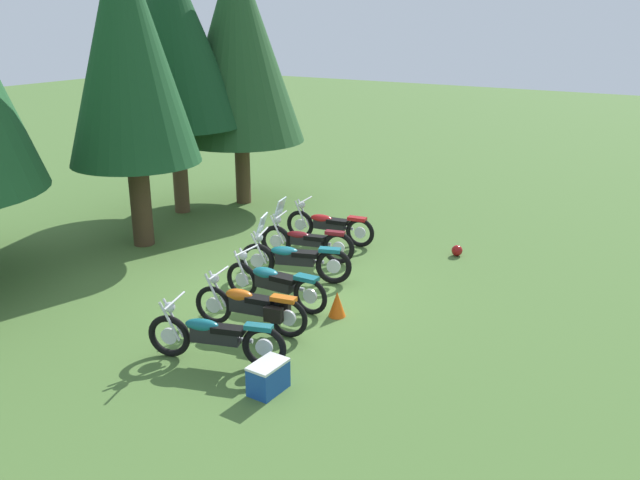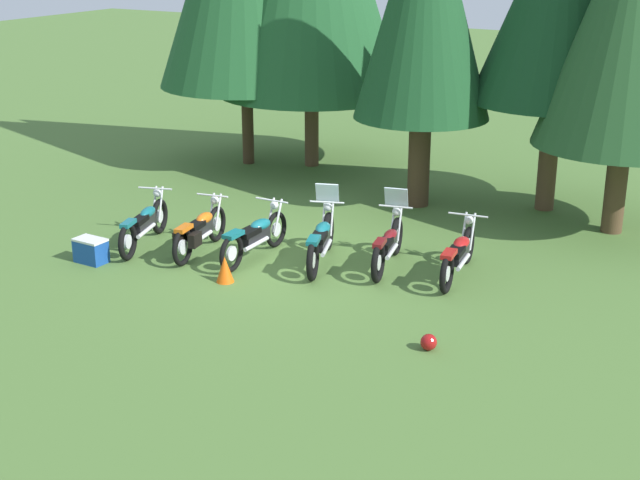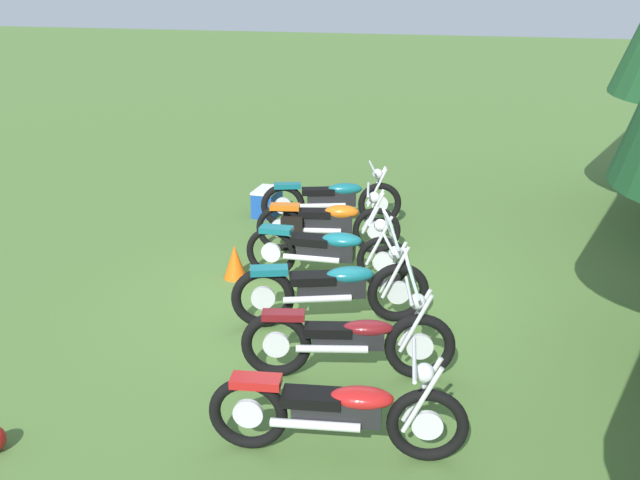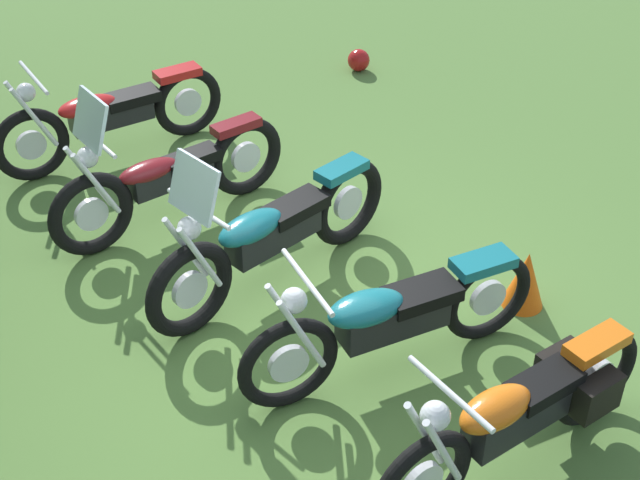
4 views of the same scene
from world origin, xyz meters
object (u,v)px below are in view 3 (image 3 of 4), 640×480
motorcycle_2 (327,250)px  motorcycle_4 (351,338)px  picnic_cooler (267,202)px  motorcycle_0 (333,199)px  traffic_cone (235,262)px  motorcycle_1 (326,223)px  motorcycle_5 (338,411)px  motorcycle_3 (334,287)px

motorcycle_2 → motorcycle_4: (2.40, 0.81, -0.01)m
motorcycle_4 → picnic_cooler: motorcycle_4 is taller
motorcycle_0 → motorcycle_4: (4.70, 1.27, 0.00)m
motorcycle_2 → traffic_cone: bearing=-172.4°
picnic_cooler → motorcycle_1: bearing=43.1°
motorcycle_2 → picnic_cooler: 3.10m
traffic_cone → motorcycle_2: bearing=98.2°
motorcycle_0 → traffic_cone: motorcycle_0 is taller
motorcycle_5 → picnic_cooler: bearing=105.6°
motorcycle_4 → motorcycle_5: 1.32m
motorcycle_1 → motorcycle_2: size_ratio=0.95×
motorcycle_1 → motorcycle_4: (3.49, 1.10, -0.01)m
motorcycle_2 → picnic_cooler: bearing=122.5°
picnic_cooler → traffic_cone: (2.77, 0.42, 0.01)m
picnic_cooler → traffic_cone: 2.80m
motorcycle_5 → motorcycle_0: bearing=96.0°
motorcycle_4 → traffic_cone: (-2.22, -2.08, -0.22)m
picnic_cooler → traffic_cone: bearing=8.6°
motorcycle_3 → motorcycle_5: bearing=-95.4°
motorcycle_4 → picnic_cooler: (-4.99, -2.50, -0.22)m
motorcycle_3 → picnic_cooler: 4.34m
motorcycle_5 → traffic_cone: size_ratio=4.75×
motorcycle_1 → motorcycle_4: 3.66m
motorcycle_1 → motorcycle_3: (2.33, 0.65, 0.02)m
picnic_cooler → traffic_cone: size_ratio=1.30×
traffic_cone → picnic_cooler: bearing=-171.4°
motorcycle_5 → motorcycle_4: bearing=89.6°
motorcycle_4 → motorcycle_3: bearing=98.6°
motorcycle_4 → picnic_cooler: 5.58m
motorcycle_3 → motorcycle_4: size_ratio=1.04×
motorcycle_1 → traffic_cone: 1.63m
motorcycle_0 → motorcycle_5: motorcycle_0 is taller
motorcycle_2 → traffic_cone: 1.30m
motorcycle_0 → motorcycle_1: bearing=-99.4°
motorcycle_3 → motorcycle_5: motorcycle_3 is taller
motorcycle_2 → picnic_cooler: motorcycle_2 is taller
traffic_cone → motorcycle_3: bearing=57.4°
motorcycle_0 → motorcycle_4: size_ratio=1.03×
motorcycle_0 → picnic_cooler: size_ratio=3.64×
motorcycle_4 → motorcycle_1: bearing=95.2°
motorcycle_3 → motorcycle_5: 2.56m
motorcycle_1 → motorcycle_5: 4.97m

